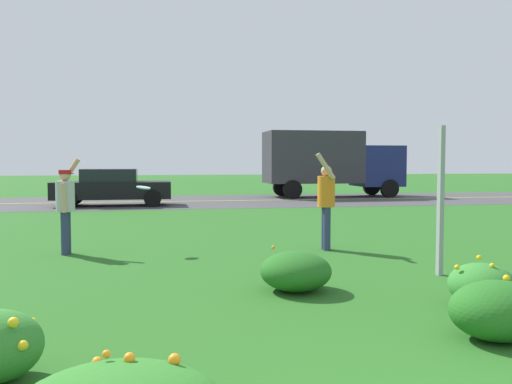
% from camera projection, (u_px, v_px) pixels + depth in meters
% --- Properties ---
extents(ground_plane, '(120.00, 120.00, 0.00)m').
position_uv_depth(ground_plane, '(228.00, 234.00, 12.84)').
color(ground_plane, '#26601E').
extents(highway_strip, '(120.00, 8.06, 0.01)m').
position_uv_depth(highway_strip, '(195.00, 201.00, 23.51)').
color(highway_strip, '#424244').
rests_on(highway_strip, ground).
extents(highway_center_stripe, '(120.00, 0.16, 0.00)m').
position_uv_depth(highway_center_stripe, '(195.00, 201.00, 23.51)').
color(highway_center_stripe, yellow).
rests_on(highway_center_stripe, ground).
extents(daylily_clump_mid_center, '(0.76, 0.83, 0.58)m').
position_uv_depth(daylily_clump_mid_center, '(482.00, 285.00, 6.32)').
color(daylily_clump_mid_center, '#337F2D').
rests_on(daylily_clump_mid_center, ground).
extents(daylily_clump_front_center, '(0.97, 0.82, 0.60)m').
position_uv_depth(daylily_clump_front_center, '(499.00, 310.00, 5.17)').
color(daylily_clump_front_center, '#23661E').
rests_on(daylily_clump_front_center, ground).
extents(daylily_clump_mid_right, '(0.95, 0.96, 0.57)m').
position_uv_depth(daylily_clump_mid_right, '(296.00, 271.00, 7.15)').
color(daylily_clump_mid_right, '#23661E').
rests_on(daylily_clump_mid_right, ground).
extents(sign_post_near_path, '(0.07, 0.10, 2.27)m').
position_uv_depth(sign_post_near_path, '(441.00, 201.00, 8.10)').
color(sign_post_near_path, '#93969B').
rests_on(sign_post_near_path, ground).
extents(person_thrower_red_cap_gray_shirt, '(0.43, 0.50, 1.80)m').
position_uv_depth(person_thrower_red_cap_gray_shirt, '(66.00, 203.00, 9.96)').
color(person_thrower_red_cap_gray_shirt, '#B2B2B7').
rests_on(person_thrower_red_cap_gray_shirt, ground).
extents(person_catcher_orange_shirt, '(0.45, 0.50, 1.90)m').
position_uv_depth(person_catcher_orange_shirt, '(326.00, 199.00, 10.46)').
color(person_catcher_orange_shirt, orange).
rests_on(person_catcher_orange_shirt, ground).
extents(frisbee_pale_blue, '(0.27, 0.27, 0.08)m').
position_uv_depth(frisbee_pale_blue, '(143.00, 188.00, 10.24)').
color(frisbee_pale_blue, '#ADD6E5').
extents(car_black_center_left, '(4.50, 2.00, 1.45)m').
position_uv_depth(car_black_center_left, '(112.00, 187.00, 21.07)').
color(car_black_center_left, black).
rests_on(car_black_center_left, ground).
extents(box_truck_navy, '(6.70, 2.46, 3.20)m').
position_uv_depth(box_truck_navy, '(330.00, 160.00, 26.44)').
color(box_truck_navy, navy).
rests_on(box_truck_navy, ground).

